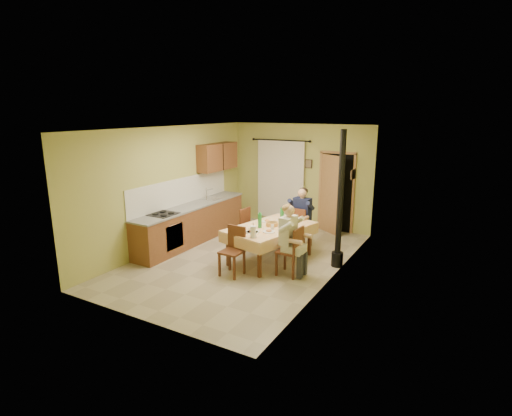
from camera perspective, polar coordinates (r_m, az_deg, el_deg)
The scene contains 17 objects.
floor at distance 8.77m, azimuth -1.76°, elevation -7.25°, with size 4.00×6.00×0.01m, color tan.
room_shell at distance 8.29m, azimuth -1.85°, elevation 4.56°, with size 4.04×6.04×2.82m.
kitchen_run at distance 9.87m, azimuth -9.08°, elevation -2.06°, with size 0.64×3.64×1.56m.
upper_cabinets at distance 10.67m, azimuth -5.50°, elevation 7.31°, with size 0.35×1.40×0.70m, color brown.
curtain at distance 11.16m, azimuth 3.51°, elevation 4.07°, with size 1.70×0.07×2.22m.
doorway at distance 10.59m, azimuth 11.06°, elevation 2.13°, with size 0.96×0.49×2.15m.
dining_table at distance 8.57m, azimuth 2.04°, elevation -5.07°, with size 1.56×2.14×0.76m.
tableware at distance 8.36m, azimuth 1.74°, elevation -2.37°, with size 0.63×1.68×0.33m.
chair_far at distance 9.46m, azimuth 6.38°, elevation -3.88°, with size 0.45×0.45×0.97m.
chair_near at distance 7.87m, azimuth -3.41°, elevation -7.54°, with size 0.42×0.42×0.96m.
chair_right at distance 7.89m, azimuth 4.85°, elevation -7.51°, with size 0.44×0.44×0.98m.
chair_left at distance 9.26m, azimuth -0.70°, elevation -4.18°, with size 0.42×0.42×0.96m.
man_far at distance 9.31m, azimuth 6.52°, elevation -0.40°, with size 0.61×0.49×1.39m.
man_right at distance 7.70m, azimuth 4.84°, elevation -3.41°, with size 0.47×0.59×1.39m.
stove_flue at distance 8.23m, azimuth 11.80°, elevation -1.48°, with size 0.24×0.24×2.80m.
picture_back at distance 10.83m, azimuth 7.54°, elevation 6.28°, with size 0.19×0.03×0.23m, color black.
picture_right at distance 8.60m, azimuth 13.76°, elevation 4.71°, with size 0.03×0.31×0.21m, color brown.
Camera 1 is at (4.26, -6.99, 3.17)m, focal length 28.00 mm.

